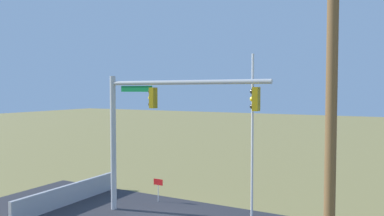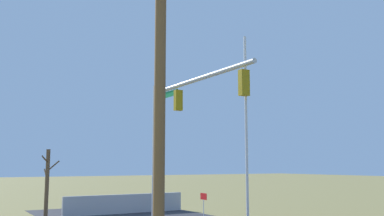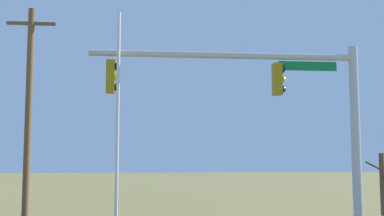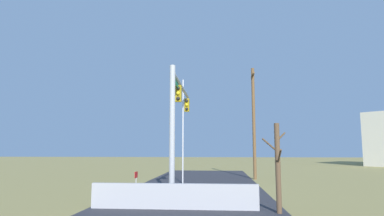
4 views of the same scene
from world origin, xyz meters
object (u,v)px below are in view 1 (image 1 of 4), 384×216
Objects in this scene: signal_mast at (150,117)px; utility_pole at (331,142)px; flagpole at (252,144)px; open_sign at (158,185)px.

utility_pole reaches higher than signal_mast.
flagpole reaches higher than signal_mast.
signal_mast is 4.45m from open_sign.
utility_pole is (-8.66, 5.18, 0.02)m from signal_mast.
utility_pole is 12.65m from open_sign.
flagpole is at bearing -55.32° from utility_pole.
signal_mast is at bearing 2.99° from flagpole.
signal_mast is 6.66× the size of open_sign.
signal_mast is at bearing -30.90° from utility_pole.
flagpole is 6.75m from open_sign.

